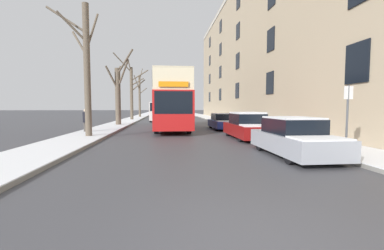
% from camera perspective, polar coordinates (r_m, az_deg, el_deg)
% --- Properties ---
extents(ground_plane, '(320.00, 320.00, 0.00)m').
position_cam_1_polar(ground_plane, '(3.85, 14.17, -24.40)').
color(ground_plane, '#424247').
extents(sidewalk_left, '(2.64, 130.00, 0.16)m').
position_cam_1_polar(sidewalk_left, '(56.40, -10.78, 2.14)').
color(sidewalk_left, gray).
rests_on(sidewalk_left, ground).
extents(sidewalk_right, '(2.64, 130.00, 0.16)m').
position_cam_1_polar(sidewalk_right, '(56.66, 1.38, 2.21)').
color(sidewalk_right, gray).
rests_on(sidewalk_right, ground).
extents(terrace_facade_right, '(9.10, 54.31, 17.21)m').
position_cam_1_polar(terrace_facade_right, '(33.24, 17.93, 15.57)').
color(terrace_facade_right, tan).
rests_on(terrace_facade_right, ground).
extents(bare_tree_left_0, '(2.83, 2.54, 7.69)m').
position_cam_1_polar(bare_tree_left_0, '(16.30, -22.53, 12.01)').
color(bare_tree_left_0, brown).
rests_on(bare_tree_left_0, ground).
extents(bare_tree_left_1, '(2.70, 3.25, 7.12)m').
position_cam_1_polar(bare_tree_left_1, '(25.72, -16.07, 7.07)').
color(bare_tree_left_1, brown).
rests_on(bare_tree_left_1, ground).
extents(bare_tree_left_2, '(4.45, 1.85, 8.87)m').
position_cam_1_polar(bare_tree_left_2, '(35.96, -13.25, 7.46)').
color(bare_tree_left_2, brown).
rests_on(bare_tree_left_2, ground).
extents(bare_tree_left_3, '(2.11, 3.61, 8.85)m').
position_cam_1_polar(bare_tree_left_3, '(46.01, -11.57, 6.56)').
color(bare_tree_left_3, brown).
rests_on(bare_tree_left_3, ground).
extents(double_decker_bus, '(2.62, 10.19, 4.34)m').
position_cam_1_polar(double_decker_bus, '(20.79, -4.55, 5.71)').
color(double_decker_bus, red).
rests_on(double_decker_bus, ground).
extents(parked_car_0, '(1.83, 4.38, 1.45)m').
position_cam_1_polar(parked_car_0, '(10.31, 21.68, -2.71)').
color(parked_car_0, '#9EA3AD').
rests_on(parked_car_0, ground).
extents(parked_car_1, '(1.87, 4.59, 1.54)m').
position_cam_1_polar(parked_car_1, '(15.26, 12.30, -0.32)').
color(parked_car_1, maroon).
rests_on(parked_car_1, ground).
extents(parked_car_2, '(1.89, 4.40, 1.31)m').
position_cam_1_polar(parked_car_2, '(21.42, 6.96, 0.71)').
color(parked_car_2, navy).
rests_on(parked_car_2, ground).
extents(oncoming_van, '(1.99, 4.98, 2.44)m').
position_cam_1_polar(oncoming_van, '(32.99, -7.54, 3.06)').
color(oncoming_van, white).
rests_on(oncoming_van, ground).
extents(pedestrian_left_sidewalk, '(0.37, 0.37, 1.70)m').
position_cam_1_polar(pedestrian_left_sidewalk, '(18.90, -22.56, 0.98)').
color(pedestrian_left_sidewalk, '#4C4742').
rests_on(pedestrian_left_sidewalk, ground).
extents(street_sign_post, '(0.32, 0.07, 2.56)m').
position_cam_1_polar(street_sign_post, '(10.21, 31.23, 1.43)').
color(street_sign_post, '#4C4F54').
rests_on(street_sign_post, ground).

